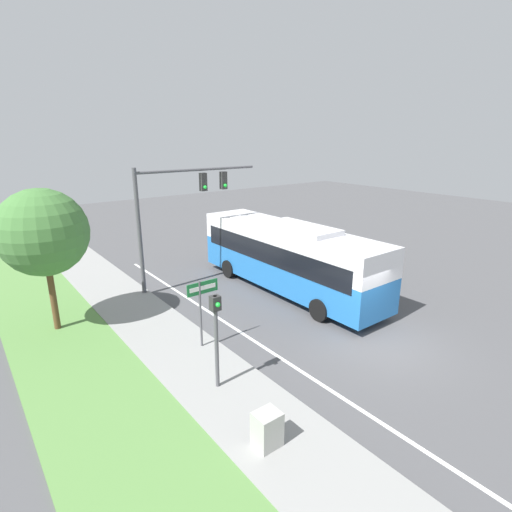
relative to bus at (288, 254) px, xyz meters
name	(u,v)px	position (x,y,z in m)	size (l,w,h in m)	color
ground_plane	(381,344)	(-0.85, -6.19, -1.89)	(80.00, 80.00, 0.00)	#4C4C4F
sidewalk	(247,409)	(-7.05, -6.19, -1.83)	(2.80, 80.00, 0.12)	gray
grass_verge	(137,464)	(-10.25, -6.19, -1.84)	(3.60, 80.00, 0.10)	#568442
lane_divider_near	(312,378)	(-4.45, -6.19, -1.89)	(0.14, 30.00, 0.01)	silver
bus	(288,254)	(0.00, 0.00, 0.00)	(2.73, 10.95, 3.47)	#236BB7
signal_gantry	(178,201)	(-3.81, 3.83, 2.50)	(6.71, 0.41, 6.09)	#4C4C51
pedestrian_signal	(216,327)	(-7.14, -4.82, 0.20)	(0.28, 0.34, 3.08)	#4C4C51
street_sign	(202,301)	(-6.23, -2.40, -0.05)	(1.22, 0.08, 2.63)	#4C4C51
utility_cabinet	(267,429)	(-7.49, -7.63, -1.31)	(0.64, 0.55, 0.92)	#A8A8A3
roadside_tree	(43,233)	(-10.13, 2.35, 2.12)	(3.28, 3.28, 5.56)	brown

